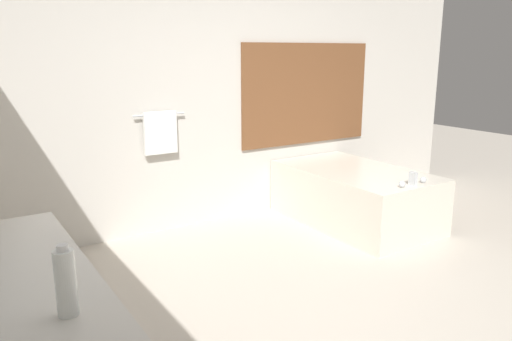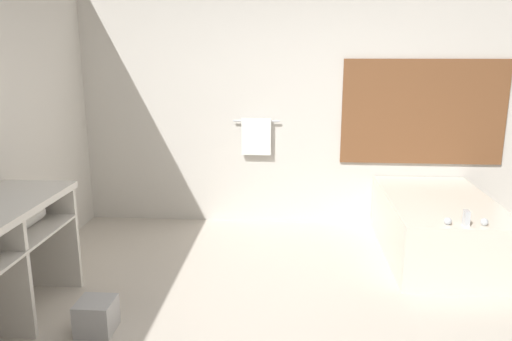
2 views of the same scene
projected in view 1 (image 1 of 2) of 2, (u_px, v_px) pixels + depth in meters
name	position (u px, v px, depth m)	size (l,w,h in m)	color
ground_plane	(336.00, 320.00, 3.28)	(16.00, 16.00, 0.00)	beige
wall_back_with_blinds	(190.00, 91.00, 4.81)	(7.40, 0.13, 2.70)	silver
vanity_counter	(17.00, 336.00, 1.93)	(0.60, 1.54, 0.90)	silver
bathtub	(355.00, 193.00, 5.09)	(0.96, 1.64, 0.68)	silver
water_bottle_1	(66.00, 282.00, 1.59)	(0.07, 0.07, 0.24)	silver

